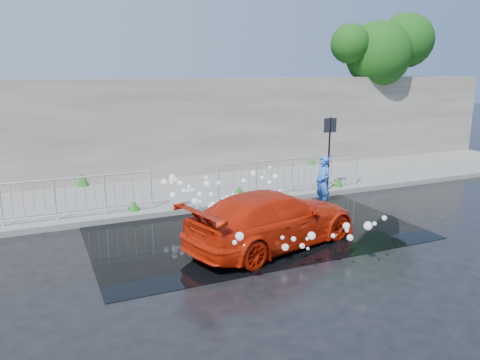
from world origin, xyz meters
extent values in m
plane|color=black|center=(0.00, 0.00, 0.00)|extent=(90.00, 90.00, 0.00)
cube|color=slate|center=(0.00, 5.00, 0.07)|extent=(30.00, 4.00, 0.15)
cube|color=slate|center=(0.00, 3.00, 0.08)|extent=(30.00, 0.25, 0.16)
cube|color=#605A51|center=(0.00, 7.20, 1.90)|extent=(30.00, 0.60, 3.50)
cube|color=black|center=(0.50, 1.00, 0.01)|extent=(8.00, 5.00, 0.01)
cylinder|color=black|center=(4.20, 3.10, 1.25)|extent=(0.06, 0.06, 2.50)
cube|color=black|center=(4.20, 3.10, 2.25)|extent=(0.45, 0.04, 0.45)
cylinder|color=#332114|center=(10.00, 8.20, 2.50)|extent=(0.36, 0.36, 5.00)
sphere|color=#12370D|center=(9.50, 7.40, 4.60)|extent=(2.80, 2.80, 2.80)
sphere|color=#12370D|center=(11.00, 7.40, 5.20)|extent=(2.37, 2.37, 2.37)
sphere|color=#12370D|center=(8.00, 7.40, 5.00)|extent=(1.64, 1.64, 1.64)
cylinder|color=silver|center=(-1.50, 3.35, 0.70)|extent=(0.05, 0.05, 1.10)
cylinder|color=silver|center=(-4.00, 3.35, 1.22)|extent=(5.00, 0.04, 0.04)
cylinder|color=silver|center=(-4.00, 3.35, 0.27)|extent=(5.00, 0.04, 0.04)
cylinder|color=silver|center=(0.50, 3.35, 0.70)|extent=(0.05, 0.05, 1.10)
cylinder|color=silver|center=(5.50, 3.35, 0.70)|extent=(0.05, 0.05, 1.10)
cylinder|color=silver|center=(3.00, 3.35, 1.22)|extent=(5.00, 0.04, 0.04)
cylinder|color=silver|center=(3.00, 3.35, 0.27)|extent=(5.00, 0.04, 0.04)
cone|color=#134211|center=(-2.00, 3.40, 0.30)|extent=(0.36, 0.36, 0.29)
cone|color=#134211|center=(1.20, 3.40, 0.33)|extent=(0.44, 0.44, 0.37)
cone|color=#134211|center=(4.80, 3.40, 0.31)|extent=(0.38, 0.38, 0.32)
cone|color=#134211|center=(-3.00, 6.90, 0.37)|extent=(0.42, 0.42, 0.44)
cone|color=#134211|center=(6.00, 6.90, 0.30)|extent=(0.34, 0.34, 0.29)
sphere|color=white|center=(-0.88, 2.99, 0.98)|extent=(0.09, 0.09, 0.09)
sphere|color=white|center=(0.14, 1.27, 0.60)|extent=(0.06, 0.06, 0.06)
sphere|color=white|center=(-1.25, 2.05, 0.83)|extent=(0.15, 0.15, 0.15)
sphere|color=white|center=(1.04, 1.56, 0.56)|extent=(0.09, 0.09, 0.09)
sphere|color=white|center=(-0.82, 1.56, 0.75)|extent=(0.17, 0.17, 0.17)
sphere|color=white|center=(0.37, 1.46, 0.46)|extent=(0.07, 0.07, 0.07)
sphere|color=white|center=(0.91, 0.81, 0.34)|extent=(0.12, 0.12, 0.12)
sphere|color=white|center=(-0.64, 0.99, 0.34)|extent=(0.11, 0.11, 0.11)
sphere|color=white|center=(1.93, 2.45, 0.94)|extent=(0.16, 0.16, 0.16)
sphere|color=white|center=(-0.36, 1.18, 0.34)|extent=(0.14, 0.14, 0.14)
sphere|color=white|center=(-0.84, 2.07, 0.90)|extent=(0.11, 0.11, 0.11)
sphere|color=white|center=(-1.08, 0.72, 0.32)|extent=(0.11, 0.11, 0.11)
sphere|color=white|center=(-0.97, 3.02, 1.07)|extent=(0.18, 0.18, 0.18)
sphere|color=white|center=(-0.37, 1.63, 0.52)|extent=(0.17, 0.17, 0.17)
sphere|color=white|center=(0.60, 1.18, 0.38)|extent=(0.11, 0.11, 0.11)
sphere|color=white|center=(0.85, 1.60, 0.66)|extent=(0.11, 0.11, 0.11)
sphere|color=white|center=(0.73, 1.22, 0.62)|extent=(0.12, 0.12, 0.12)
sphere|color=white|center=(-0.86, 1.44, 0.52)|extent=(0.16, 0.16, 0.16)
sphere|color=white|center=(-0.40, 1.46, 0.55)|extent=(0.10, 0.10, 0.10)
sphere|color=white|center=(-0.12, 2.68, 1.05)|extent=(0.10, 0.10, 0.10)
sphere|color=white|center=(-0.89, 2.57, 1.00)|extent=(0.15, 0.15, 0.15)
sphere|color=white|center=(0.04, 1.76, 0.63)|extent=(0.14, 0.14, 0.14)
sphere|color=white|center=(1.46, 2.96, 0.97)|extent=(0.16, 0.16, 0.16)
sphere|color=white|center=(1.73, 2.43, 0.79)|extent=(0.12, 0.12, 0.12)
sphere|color=white|center=(-0.89, 2.28, 0.85)|extent=(0.12, 0.12, 0.12)
sphere|color=white|center=(-1.02, 2.94, 0.96)|extent=(0.11, 0.11, 0.11)
sphere|color=white|center=(-0.66, 1.64, 0.70)|extent=(0.09, 0.09, 0.09)
sphere|color=white|center=(0.42, 1.77, 0.72)|extent=(0.11, 0.11, 0.11)
sphere|color=white|center=(0.91, 1.60, 0.60)|extent=(0.14, 0.14, 0.14)
sphere|color=white|center=(-0.06, 1.51, 0.72)|extent=(0.14, 0.14, 0.14)
sphere|color=white|center=(1.67, 2.66, 1.05)|extent=(0.06, 0.06, 0.06)
sphere|color=white|center=(-0.50, 2.14, 0.75)|extent=(0.13, 0.13, 0.13)
sphere|color=white|center=(0.54, 1.22, 0.61)|extent=(0.10, 0.10, 0.10)
sphere|color=white|center=(-1.24, 2.93, 0.98)|extent=(0.15, 0.15, 0.15)
sphere|color=white|center=(-0.59, 2.44, 0.81)|extent=(0.09, 0.09, 0.09)
sphere|color=white|center=(-0.58, 1.09, 0.26)|extent=(0.07, 0.07, 0.07)
sphere|color=white|center=(1.82, 1.95, 0.66)|extent=(0.09, 0.09, 0.09)
sphere|color=white|center=(-0.21, 2.35, 0.96)|extent=(0.18, 0.18, 0.18)
sphere|color=white|center=(0.92, 2.45, 0.91)|extent=(0.14, 0.14, 0.14)
sphere|color=white|center=(0.30, 1.77, 0.76)|extent=(0.08, 0.08, 0.08)
sphere|color=white|center=(1.64, 2.74, 0.87)|extent=(0.12, 0.12, 0.12)
sphere|color=white|center=(0.43, 1.52, 0.56)|extent=(0.11, 0.11, 0.11)
sphere|color=white|center=(0.29, 1.45, 0.54)|extent=(0.14, 0.14, 0.14)
sphere|color=white|center=(-0.22, 2.01, 0.75)|extent=(0.12, 0.12, 0.12)
sphere|color=white|center=(-0.35, 1.53, 0.62)|extent=(0.15, 0.15, 0.15)
sphere|color=white|center=(0.09, 2.25, 0.98)|extent=(0.12, 0.12, 0.12)
sphere|color=white|center=(2.10, 3.12, 1.06)|extent=(0.10, 0.10, 0.10)
sphere|color=white|center=(-0.62, 2.63, 0.85)|extent=(0.11, 0.11, 0.11)
sphere|color=white|center=(0.11, 1.66, 0.72)|extent=(0.13, 0.13, 0.13)
sphere|color=white|center=(-0.22, -1.10, 0.26)|extent=(0.14, 0.14, 0.14)
sphere|color=white|center=(1.48, -2.42, 1.07)|extent=(0.08, 0.08, 0.08)
sphere|color=white|center=(1.35, -1.72, 0.82)|extent=(0.15, 0.15, 0.15)
sphere|color=white|center=(-1.18, -1.10, 0.38)|extent=(0.07, 0.07, 0.07)
sphere|color=white|center=(0.04, -1.84, 0.78)|extent=(0.10, 0.10, 0.10)
sphere|color=white|center=(0.91, -1.90, 0.74)|extent=(0.09, 0.09, 0.09)
sphere|color=white|center=(1.63, -2.06, 0.89)|extent=(0.18, 0.18, 0.18)
sphere|color=white|center=(1.81, -2.31, 1.11)|extent=(0.10, 0.10, 0.10)
sphere|color=white|center=(1.72, -1.38, 0.40)|extent=(0.14, 0.14, 0.14)
sphere|color=white|center=(0.97, -2.24, 0.95)|extent=(0.08, 0.08, 0.08)
sphere|color=white|center=(0.11, -1.27, 0.61)|extent=(0.08, 0.08, 0.08)
sphere|color=white|center=(0.25, -1.99, 0.80)|extent=(0.06, 0.06, 0.06)
sphere|color=white|center=(0.23, -1.19, 0.35)|extent=(0.15, 0.15, 0.15)
sphere|color=white|center=(0.59, -1.27, 0.35)|extent=(0.12, 0.12, 0.12)
sphere|color=white|center=(-1.19, -2.04, 1.09)|extent=(0.16, 0.16, 0.16)
sphere|color=white|center=(0.66, -1.38, 0.32)|extent=(0.06, 0.06, 0.06)
sphere|color=white|center=(-1.22, -1.88, 0.92)|extent=(0.09, 0.09, 0.09)
sphere|color=white|center=(0.50, -1.75, 0.75)|extent=(0.16, 0.16, 0.16)
imported|color=#BC1D07|center=(0.48, -0.18, 0.64)|extent=(4.70, 2.88, 1.27)
imported|color=blue|center=(3.14, 1.80, 0.78)|extent=(0.37, 0.57, 1.56)
camera|label=1|loc=(-4.34, -9.17, 3.96)|focal=35.00mm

